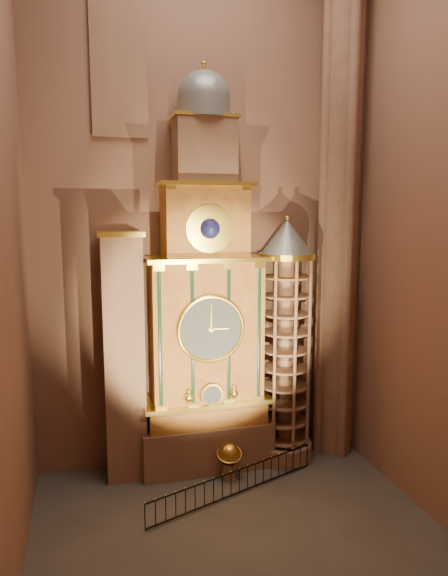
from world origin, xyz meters
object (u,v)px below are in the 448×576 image
object	(u,v)px
astronomical_clock	(205,315)
portrait_tower	(124,356)
celestial_globe	(229,458)
stair_turret	(285,344)
iron_railing	(235,483)

from	to	relation	value
astronomical_clock	portrait_tower	size ratio (longest dim) A/B	1.64
portrait_tower	celestial_globe	size ratio (longest dim) A/B	6.71
celestial_globe	stair_turret	bearing A→B (deg)	21.26
stair_turret	iron_railing	xyz separation A→B (m)	(-2.97, -2.44, -4.73)
astronomical_clock	portrait_tower	world-z (taller)	astronomical_clock
portrait_tower	stair_turret	world-z (taller)	stair_turret
astronomical_clock	stair_turret	distance (m)	3.78
portrait_tower	celestial_globe	bearing A→B (deg)	-18.73
astronomical_clock	portrait_tower	bearing A→B (deg)	179.71
astronomical_clock	portrait_tower	xyz separation A→B (m)	(-3.40, 0.02, -1.53)
stair_turret	iron_railing	size ratio (longest dim) A/B	1.48
iron_railing	celestial_globe	bearing A→B (deg)	83.87
portrait_tower	iron_railing	bearing A→B (deg)	-34.68
astronomical_clock	stair_turret	size ratio (longest dim) A/B	1.55
stair_turret	astronomical_clock	bearing A→B (deg)	175.70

